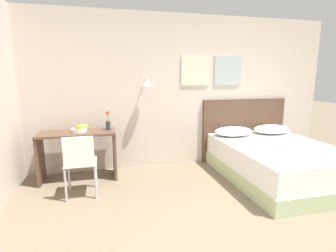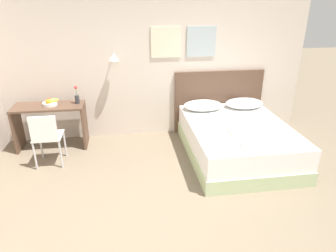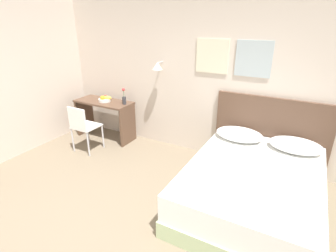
# 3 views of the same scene
# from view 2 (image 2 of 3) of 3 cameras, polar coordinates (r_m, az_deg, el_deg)

# --- Properties ---
(ground_plane) EXTENTS (24.00, 24.00, 0.00)m
(ground_plane) POSITION_cam_2_polar(r_m,az_deg,el_deg) (3.63, -0.17, -18.35)
(ground_plane) COLOR #756651
(wall_back) EXTENTS (5.87, 0.31, 2.65)m
(wall_back) POSITION_cam_2_polar(r_m,az_deg,el_deg) (5.43, -4.14, 11.73)
(wall_back) COLOR beige
(wall_back) RESTS_ON ground_plane
(bed) EXTENTS (1.57, 2.08, 0.55)m
(bed) POSITION_cam_2_polar(r_m,az_deg,el_deg) (5.00, 12.93, -2.63)
(bed) COLOR #B2C693
(bed) RESTS_ON ground_plane
(headboard) EXTENTS (1.69, 0.06, 1.17)m
(headboard) POSITION_cam_2_polar(r_m,az_deg,el_deg) (5.82, 9.56, 4.68)
(headboard) COLOR brown
(headboard) RESTS_ON ground_plane
(pillow_left) EXTENTS (0.70, 0.48, 0.16)m
(pillow_left) POSITION_cam_2_polar(r_m,az_deg,el_deg) (5.41, 6.66, 3.93)
(pillow_left) COLOR white
(pillow_left) RESTS_ON bed
(pillow_right) EXTENTS (0.70, 0.48, 0.16)m
(pillow_right) POSITION_cam_2_polar(r_m,az_deg,el_deg) (5.65, 14.31, 4.21)
(pillow_right) COLOR white
(pillow_right) RESTS_ON bed
(folded_towel_near_foot) EXTENTS (0.30, 0.27, 0.06)m
(folded_towel_near_foot) POSITION_cam_2_polar(r_m,az_deg,el_deg) (4.58, 13.55, -0.90)
(folded_towel_near_foot) COLOR white
(folded_towel_near_foot) RESTS_ON bed
(folded_towel_mid_bed) EXTENTS (0.34, 0.31, 0.06)m
(folded_towel_mid_bed) POSITION_cam_2_polar(r_m,az_deg,el_deg) (4.22, 16.06, -3.34)
(folded_towel_mid_bed) COLOR white
(folded_towel_mid_bed) RESTS_ON bed
(desk) EXTENTS (1.15, 0.49, 0.76)m
(desk) POSITION_cam_2_polar(r_m,az_deg,el_deg) (5.44, -21.51, 1.33)
(desk) COLOR brown
(desk) RESTS_ON ground_plane
(desk_chair) EXTENTS (0.41, 0.41, 0.86)m
(desk_chair) POSITION_cam_2_polar(r_m,az_deg,el_deg) (4.83, -22.17, -1.66)
(desk_chair) COLOR white
(desk_chair) RESTS_ON ground_plane
(fruit_bowl) EXTENTS (0.27, 0.23, 0.13)m
(fruit_bowl) POSITION_cam_2_polar(r_m,az_deg,el_deg) (5.34, -21.54, 4.18)
(fruit_bowl) COLOR silver
(fruit_bowl) RESTS_ON desk
(flower_vase) EXTENTS (0.07, 0.07, 0.31)m
(flower_vase) POSITION_cam_2_polar(r_m,az_deg,el_deg) (5.27, -16.96, 5.29)
(flower_vase) COLOR #333338
(flower_vase) RESTS_ON desk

